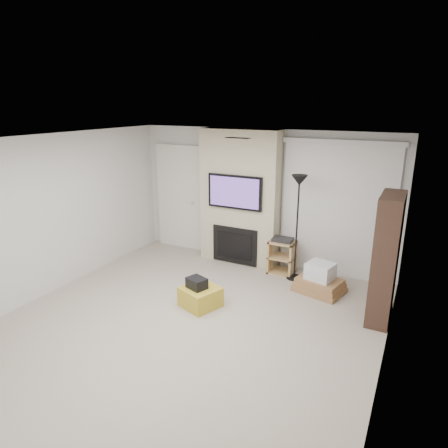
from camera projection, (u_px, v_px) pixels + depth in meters
The scene contains 15 objects.
floor at pixel (184, 327), 5.47m from camera, with size 5.00×5.50×0.00m, color #A89D8E.
ceiling at pixel (178, 142), 4.73m from camera, with size 5.00×5.50×0.00m, color white.
wall_back at pixel (262, 197), 7.44m from camera, with size 5.00×2.50×0.00m, color silver.
wall_left at pixel (45, 217), 6.18m from camera, with size 5.50×2.50×0.00m, color silver.
wall_right at pixel (391, 278), 4.02m from camera, with size 5.50×2.50×0.00m, color silver.
hvac_vent at pixel (237, 138), 5.24m from camera, with size 0.35×0.18×0.01m, color silver.
ottoman at pixel (200, 297), 5.99m from camera, with size 0.50×0.50×0.30m, color gold.
black_bag at pixel (197, 283), 5.92m from camera, with size 0.28×0.22×0.16m, color black.
fireplace_wall at pixel (240, 198), 7.42m from camera, with size 1.50×0.47×2.50m.
entry_door at pixel (180, 198), 8.25m from camera, with size 1.02×0.11×2.14m.
vertical_blinds at pixel (337, 205), 6.79m from camera, with size 1.98×0.10×2.37m.
floor_lamp at pixel (298, 198), 6.56m from camera, with size 0.27×0.27×1.82m.
av_stand at pixel (282, 255), 7.12m from camera, with size 0.45×0.38×0.66m.
box_stack at pixel (320, 281), 6.43m from camera, with size 0.85×0.72×0.50m.
bookshelf at pixel (386, 259), 5.46m from camera, with size 0.30×0.80×1.80m.
Camera 1 is at (2.66, -4.05, 2.95)m, focal length 32.00 mm.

